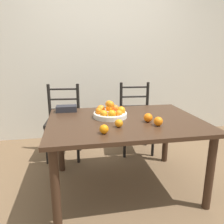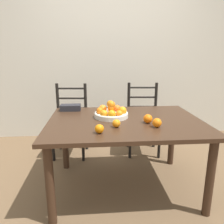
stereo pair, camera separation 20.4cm
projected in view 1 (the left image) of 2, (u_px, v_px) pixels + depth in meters
The scene contains 11 objects.
ground_plane at pixel (124, 186), 2.27m from camera, with size 12.00×12.00×0.00m, color brown.
wall_back at pixel (101, 56), 3.44m from camera, with size 8.00×0.06×2.60m.
dining_table at pixel (125, 128), 2.10m from camera, with size 1.44×1.06×0.72m.
fruit_bowl at pixel (110, 113), 2.15m from camera, with size 0.33×0.33×0.17m.
orange_loose_0 at pixel (104, 129), 1.70m from camera, with size 0.07×0.07×0.07m.
orange_loose_1 at pixel (148, 118), 2.00m from camera, with size 0.08×0.08×0.08m.
orange_loose_2 at pixel (119, 123), 1.86m from camera, with size 0.07×0.07×0.07m.
orange_loose_3 at pixel (158, 121), 1.89m from camera, with size 0.08×0.08×0.08m.
chair_left at pixel (64, 122), 2.84m from camera, with size 0.45×0.44×0.95m.
chair_right at pixel (136, 118), 3.02m from camera, with size 0.45×0.43×0.95m.
book_stack at pixel (66, 109), 2.37m from camera, with size 0.22×0.12×0.06m.
Camera 1 is at (-0.49, -1.94, 1.33)m, focal length 35.00 mm.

